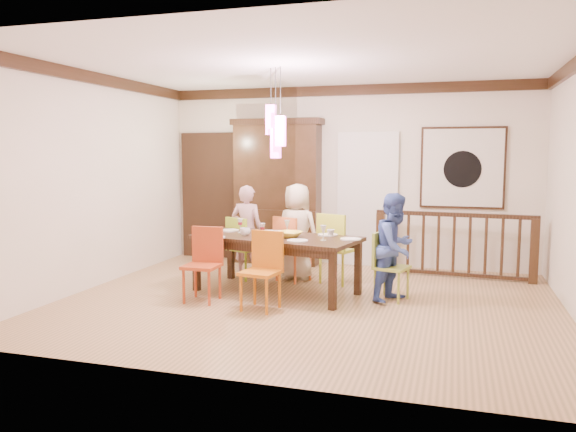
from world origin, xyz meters
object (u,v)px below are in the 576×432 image
(china_hutch, at_px, (277,191))
(balustrade, at_px, (454,244))
(chair_end_right, at_px, (392,262))
(person_end_right, at_px, (395,247))
(dining_table, at_px, (276,242))
(chair_far_left, at_px, (245,243))
(person_far_left, at_px, (247,231))
(person_far_mid, at_px, (297,232))

(china_hutch, xyz_separation_m, balustrade, (2.83, -0.35, -0.69))
(chair_end_right, relative_size, china_hutch, 0.36)
(person_end_right, bearing_deg, china_hutch, 75.23)
(chair_end_right, bearing_deg, balustrade, -8.99)
(dining_table, height_order, balustrade, balustrade)
(dining_table, distance_m, chair_far_left, 0.99)
(chair_end_right, distance_m, person_far_left, 2.34)
(chair_far_left, relative_size, person_end_right, 0.68)
(person_far_mid, bearing_deg, chair_far_left, 24.71)
(person_end_right, bearing_deg, person_far_mid, 88.56)
(chair_end_right, bearing_deg, chair_far_left, 90.05)
(balustrade, bearing_deg, person_end_right, -109.05)
(chair_far_left, distance_m, chair_end_right, 2.28)
(balustrade, relative_size, person_far_left, 1.70)
(chair_end_right, distance_m, person_far_mid, 1.66)
(dining_table, xyz_separation_m, balustrade, (2.22, 1.61, -0.17))
(dining_table, distance_m, china_hutch, 2.11)
(china_hutch, relative_size, person_far_left, 1.75)
(person_far_mid, distance_m, person_end_right, 1.69)
(balustrade, distance_m, person_far_mid, 2.32)
(chair_far_left, bearing_deg, person_far_mid, -143.87)
(chair_end_right, distance_m, china_hutch, 2.92)
(dining_table, height_order, chair_far_left, chair_far_left)
(person_far_left, bearing_deg, dining_table, 133.76)
(chair_end_right, xyz_separation_m, person_end_right, (0.04, -0.02, 0.19))
(balustrade, bearing_deg, chair_end_right, -110.51)
(chair_far_left, relative_size, person_far_left, 0.67)
(dining_table, bearing_deg, person_far_left, 142.72)
(chair_far_left, xyz_separation_m, person_far_left, (-0.02, 0.13, 0.16))
(person_far_left, xyz_separation_m, person_far_mid, (0.76, 0.03, 0.02))
(china_hutch, height_order, person_far_mid, china_hutch)
(china_hutch, relative_size, person_far_mid, 1.71)
(balustrade, distance_m, person_end_right, 1.72)
(dining_table, distance_m, person_far_mid, 0.85)
(china_hutch, bearing_deg, chair_end_right, -42.14)
(china_hutch, bearing_deg, person_far_mid, -59.60)
(dining_table, relative_size, china_hutch, 0.96)
(chair_far_left, distance_m, person_end_right, 2.32)
(balustrade, distance_m, person_far_left, 3.05)
(person_far_left, bearing_deg, chair_end_right, 163.71)
(person_far_mid, bearing_deg, china_hutch, -47.03)
(balustrade, bearing_deg, china_hutch, 177.70)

